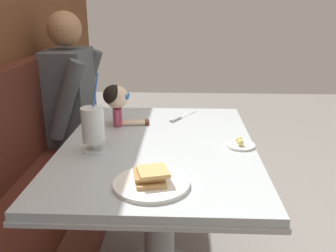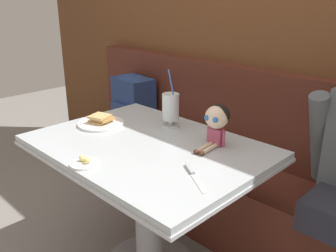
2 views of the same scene
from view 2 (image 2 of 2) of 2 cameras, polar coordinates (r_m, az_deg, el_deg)
The scene contains 9 objects.
wood_panel_wall at distance 2.30m, azimuth 13.29°, elevation 14.11°, with size 4.40×0.08×2.40m, color brown.
booth_bench at distance 2.36m, azimuth 8.44°, elevation -7.74°, with size 2.60×0.48×1.00m.
diner_table at distance 1.84m, azimuth -3.13°, elevation -8.36°, with size 1.11×0.81×0.74m.
toast_plate at distance 2.02m, azimuth -10.36°, elevation 0.58°, with size 0.25×0.25×0.06m.
milkshake_glass at distance 1.94m, azimuth 0.42°, elevation 2.77°, with size 0.10×0.10×0.31m.
butter_saucer at distance 1.58m, azimuth -12.84°, elevation -5.60°, with size 0.12×0.12×0.04m.
butter_knife at distance 1.47m, azimuth 3.77°, elevation -7.25°, with size 0.21×0.14×0.01m.
seated_doll at distance 1.70m, azimuth 7.56°, elevation 1.04°, with size 0.12×0.22×0.20m.
backpack at distance 2.75m, azimuth -5.48°, elevation 3.94°, with size 0.32×0.27×0.41m.
Camera 2 is at (1.21, -0.90, 1.42)m, focal length 39.27 mm.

